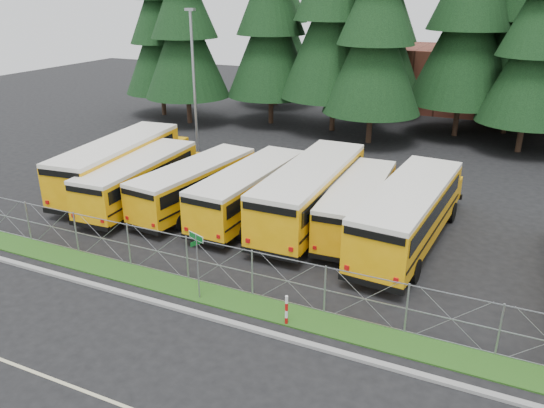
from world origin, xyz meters
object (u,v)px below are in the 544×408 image
at_px(bus_0, 123,165).
at_px(bus_6, 410,215).
at_px(bus_5, 359,205).
at_px(light_standard, 194,77).
at_px(bus_1, 143,180).
at_px(street_sign, 197,252).
at_px(striped_bollard, 286,310).
at_px(bus_3, 253,191).
at_px(bus_4, 313,193).
at_px(bus_2, 199,186).

distance_m(bus_0, bus_6, 17.18).
xyz_separation_m(bus_5, light_standard, (-14.93, 8.67, 4.20)).
bearing_deg(bus_1, street_sign, -44.73).
xyz_separation_m(bus_5, striped_bollard, (0.01, -9.17, -0.70)).
distance_m(bus_3, bus_5, 5.63).
bearing_deg(bus_4, bus_5, 0.11).
bearing_deg(light_standard, bus_6, -28.12).
bearing_deg(striped_bollard, bus_6, 72.42).
bearing_deg(bus_4, bus_0, -179.15).
distance_m(bus_0, bus_2, 5.79).
bearing_deg(street_sign, light_standard, 122.27).
height_order(bus_2, bus_3, bus_3).
height_order(bus_3, bus_5, bus_3).
relative_size(bus_1, light_standard, 1.01).
xyz_separation_m(bus_4, bus_6, (5.10, -0.72, -0.04)).
distance_m(bus_1, street_sign, 11.10).
bearing_deg(bus_5, bus_2, -176.89).
bearing_deg(striped_bollard, light_standard, 129.94).
distance_m(bus_4, striped_bollard, 9.51).
bearing_deg(bus_2, bus_3, 11.69).
xyz_separation_m(bus_3, light_standard, (-9.34, 9.30, 4.14)).
distance_m(street_sign, striped_bollard, 4.06).
xyz_separation_m(bus_1, bus_3, (6.42, 0.94, 0.01)).
height_order(street_sign, light_standard, light_standard).
xyz_separation_m(bus_3, striped_bollard, (5.60, -8.54, -0.76)).
height_order(bus_4, bus_5, bus_4).
height_order(bus_0, light_standard, light_standard).
xyz_separation_m(bus_2, street_sign, (4.97, -8.06, 0.72)).
bearing_deg(bus_5, street_sign, -115.72).
bearing_deg(bus_1, bus_6, 0.50).
distance_m(bus_6, street_sign, 10.49).
height_order(bus_5, bus_6, bus_6).
relative_size(bus_5, street_sign, 3.52).
distance_m(bus_4, street_sign, 9.08).
bearing_deg(bus_5, bus_6, -18.30).
relative_size(bus_0, bus_5, 1.19).
bearing_deg(bus_2, bus_0, -179.90).
relative_size(bus_2, bus_5, 1.01).
bearing_deg(bus_1, bus_0, 149.78).
height_order(bus_2, striped_bollard, bus_2).
relative_size(bus_3, light_standard, 1.02).
height_order(bus_0, bus_4, bus_4).
xyz_separation_m(bus_2, light_standard, (-6.18, 9.59, 4.19)).
height_order(bus_3, street_sign, street_sign).
relative_size(bus_0, bus_2, 1.18).
bearing_deg(bus_5, bus_3, -176.48).
bearing_deg(bus_3, light_standard, 137.86).
bearing_deg(bus_5, bus_4, 177.60).
distance_m(bus_5, striped_bollard, 9.20).
xyz_separation_m(bus_2, bus_5, (8.75, 0.92, -0.01)).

